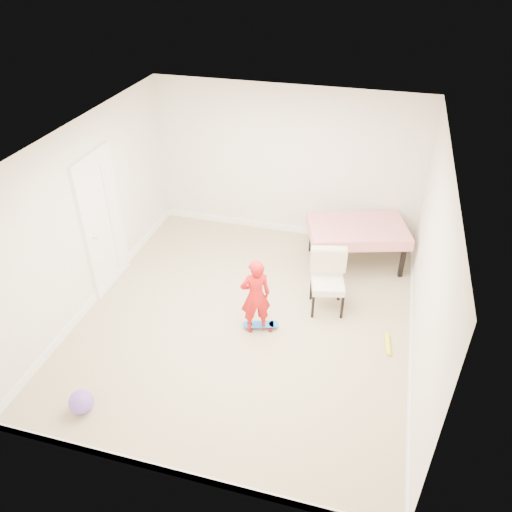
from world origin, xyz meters
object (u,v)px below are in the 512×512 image
(dining_chair, at_px, (328,283))
(balloon, at_px, (81,402))
(child, at_px, (256,298))
(dining_table, at_px, (356,245))
(skateboard, at_px, (261,326))

(dining_chair, relative_size, balloon, 3.28)
(child, bearing_deg, dining_table, -146.41)
(dining_chair, bearing_deg, dining_table, 64.85)
(dining_chair, xyz_separation_m, child, (-0.85, -0.71, 0.10))
(child, bearing_deg, balloon, 22.98)
(dining_chair, distance_m, child, 1.11)
(dining_chair, relative_size, skateboard, 1.85)
(dining_table, height_order, balloon, dining_table)
(skateboard, distance_m, balloon, 2.47)
(skateboard, distance_m, child, 0.52)
(dining_chair, xyz_separation_m, balloon, (-2.40, -2.53, -0.32))
(dining_table, relative_size, balloon, 5.38)
(skateboard, xyz_separation_m, balloon, (-1.61, -1.87, 0.10))
(dining_table, xyz_separation_m, dining_chair, (-0.27, -1.26, 0.11))
(dining_chair, bearing_deg, balloon, -146.55)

